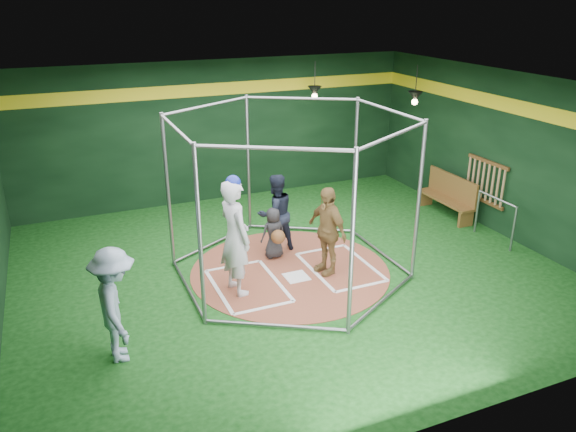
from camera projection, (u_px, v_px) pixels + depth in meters
name	position (u px, v px, depth m)	size (l,w,h in m)	color
room_shell	(290.00, 184.00, 10.13)	(10.10, 9.10, 3.53)	#0D3C0E
clay_disc	(290.00, 271.00, 10.77)	(3.80, 3.80, 0.01)	brown
home_plate	(296.00, 277.00, 10.51)	(0.43, 0.43, 0.01)	white
batter_box_left	(248.00, 285.00, 10.21)	(1.17, 1.77, 0.01)	white
batter_box_right	(340.00, 267.00, 10.90)	(1.17, 1.77, 0.01)	white
batting_cage	(290.00, 198.00, 10.22)	(4.05, 4.67, 3.00)	gray
bat_rack	(485.00, 181.00, 12.52)	(0.07, 1.25, 0.98)	brown
pendant_lamp_near	(315.00, 91.00, 13.63)	(0.34, 0.34, 0.90)	black
pendant_lamp_far	(415.00, 97.00, 12.92)	(0.34, 0.34, 0.90)	black
batter_figure	(235.00, 236.00, 9.65)	(0.64, 0.84, 2.16)	silver
visitor_leopard	(327.00, 230.00, 10.42)	(1.00, 0.41, 1.70)	#A98448
catcher_figure	(274.00, 233.00, 11.11)	(0.53, 0.57, 1.05)	black
umpire	(275.00, 213.00, 11.32)	(0.79, 0.62, 1.63)	black
bystander_blue	(116.00, 305.00, 7.92)	(1.12, 0.65, 1.74)	#94ABC4
dugout_bench	(449.00, 195.00, 13.31)	(0.40, 1.70, 0.99)	brown
steel_railing	(496.00, 212.00, 11.83)	(0.05, 1.14, 0.98)	gray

